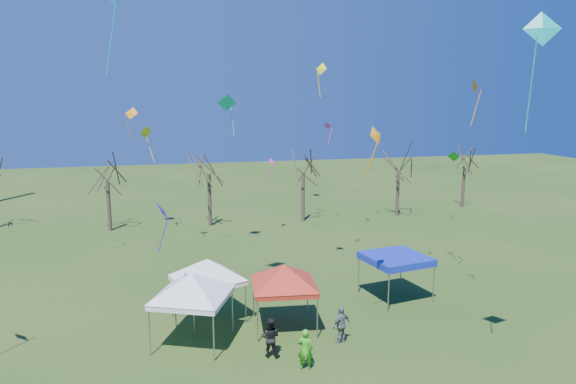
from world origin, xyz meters
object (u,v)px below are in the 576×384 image
Objects in this scene: tree_5 at (466,152)px; tent_blue at (396,259)px; person_green at (305,349)px; tent_red at (284,269)px; person_dark at (270,337)px; person_grey at (341,325)px; tree_4 at (399,152)px; tree_2 at (208,154)px; tent_white_west at (207,263)px; tree_3 at (303,155)px; tree_1 at (106,163)px; tent_white_mid at (192,278)px.

tent_blue is (-17.72, -21.12, -3.46)m from tree_5.
tent_red is at bearing -72.40° from person_green.
tent_blue is 9.53m from person_dark.
tree_5 reaches higher than person_green.
tree_4 is at bearing -147.93° from person_grey.
tent_white_west is at bearing -95.75° from tree_2.
tent_red is at bearing -89.33° from person_dark.
tree_4 is 4.55× the size of person_grey.
tree_5 is at bearing -109.11° from person_dark.
tree_3 is 19.47m from tent_blue.
tree_2 reaches higher than tree_5.
tent_blue is at bearing -49.61° from tree_1.
tree_1 is at bearing 103.83° from tent_white_mid.
tree_5 is 33.97m from tent_red.
person_green is (4.29, -3.47, -2.23)m from tent_white_mid.
tree_3 is 1.90× the size of tent_red.
tree_4 is at bearing 46.56° from tent_white_mid.
tree_2 reaches higher than tree_4.
tree_2 is at bearing 113.29° from tent_blue.
tent_white_mid is at bearing -7.77° from person_dark.
tree_2 is 2.01× the size of tent_white_mid.
tent_white_west reaches higher than person_dark.
tree_1 is 8.42m from tree_2.
tree_2 reaches higher than tent_blue.
tree_3 is 17.81m from tree_5.
tree_4 is 8.62m from tree_5.
tree_1 is 24.14m from tent_red.
tree_5 is at bearing 3.70° from tree_2.
person_green is at bearing 155.73° from person_dark.
tree_4 reaches higher than person_grey.
tree_2 is 1.97× the size of tent_red.
tree_3 is at bearing 89.90° from tent_blue.
tent_blue reaches higher than person_grey.
person_grey is at bearing -121.06° from tree_4.
tree_3 is at bearing -83.03° from person_dark.
tent_white_mid is (-2.89, -22.13, -3.19)m from tree_2.
tree_5 is (8.37, 2.06, -0.33)m from tree_4.
tree_3 reaches higher than tent_white_west.
tree_2 is 24.65m from person_grey.
person_grey is at bearing -131.42° from tree_5.
tent_white_west is 7.21m from person_grey.
tree_5 reaches higher than tent_white_west.
person_grey is (-14.09, -23.39, -5.19)m from tree_4.
tree_3 reaches higher than tree_5.
tree_2 is at bearing -1.85° from tree_1.
tent_white_mid is at bearing -133.44° from tree_4.
tent_blue reaches higher than person_dark.
person_dark is at bearing -70.55° from tree_1.
person_green is (9.81, -25.87, -4.92)m from tree_1.
tree_4 is at bearing -1.42° from tree_1.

